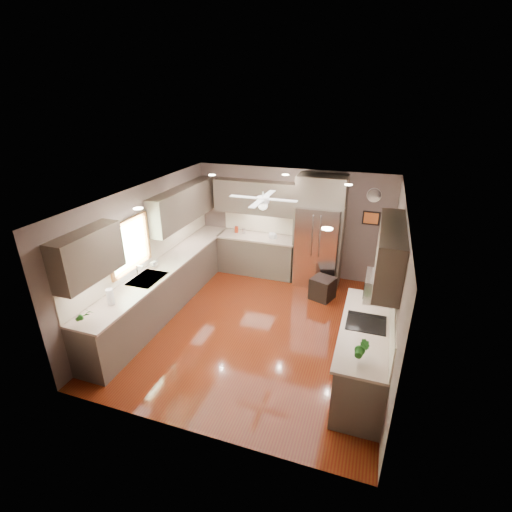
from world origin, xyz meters
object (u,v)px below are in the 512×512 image
Objects in this scene: bowl at (273,237)px; canister_b at (244,231)px; soap_bottle at (154,263)px; refrigerator at (319,233)px; canister_a at (236,229)px; paper_towel at (110,297)px; stool at (323,288)px; potted_plant_right at (362,349)px; potted_plant_left at (85,315)px; microwave at (380,287)px.

canister_b is at bearing 173.65° from bowl.
soap_bottle is 0.07× the size of refrigerator.
paper_towel is at bearing -100.21° from canister_a.
refrigerator reaches higher than bowl.
canister_b is at bearing 67.05° from soap_bottle.
soap_bottle is at bearing -153.69° from stool.
canister_a is 0.48× the size of potted_plant_right.
refrigerator is at bearing 53.76° from paper_towel.
potted_plant_left is 0.56m from paper_towel.
potted_plant_right is (2.98, -3.79, 0.08)m from canister_b.
potted_plant_right is at bearing 6.87° from potted_plant_left.
canister_a is 0.83× the size of soap_bottle.
soap_bottle is at bearing 93.46° from potted_plant_left.
microwave is at bearing -40.32° from canister_a.
soap_bottle is 0.62× the size of paper_towel.
potted_plant_left is 4.60m from stool.
canister_a is 0.26× the size of microwave.
canister_b is 0.41× the size of potted_plant_right.
potted_plant_left is 4.47m from bowl.
refrigerator is at bearing -2.83° from canister_a.
microwave is at bearing -48.78° from bowl.
paper_towel is at bearing 90.68° from potted_plant_left.
microwave reaches higher than canister_a.
canister_b is at bearing -3.72° from canister_a.
stool is at bearing 49.87° from potted_plant_left.
paper_towel is at bearing -103.10° from canister_b.
canister_b is 2.34m from stool.
soap_bottle is at bearing 159.28° from potted_plant_right.
microwave reaches higher than stool.
canister_a reaches higher than bowl.
stool is at bearing 26.31° from soap_bottle.
paper_towel is at bearing -167.18° from microwave.
potted_plant_left is at bearing -89.32° from paper_towel.
canister_a is at bearing 177.17° from refrigerator.
paper_towel reaches higher than canister_a.
soap_bottle is 3.47m from stool.
microwave is (3.31, -2.81, 0.46)m from canister_a.
bowl is (1.71, 2.21, -0.06)m from soap_bottle.
canister_a is 1.99m from refrigerator.
bowl is at bearing 121.16° from potted_plant_right.
stool is (0.27, -0.71, -0.95)m from refrigerator.
canister_a is at bearing 71.34° from soap_bottle.
potted_plant_right reaches higher than bowl.
soap_bottle is at bearing -127.68° from bowl.
refrigerator reaches higher than microwave.
stool is at bearing -19.79° from canister_a.
refrigerator reaches higher than soap_bottle.
refrigerator reaches higher than canister_b.
bowl is 0.41× the size of stool.
microwave is at bearing 12.82° from paper_towel.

